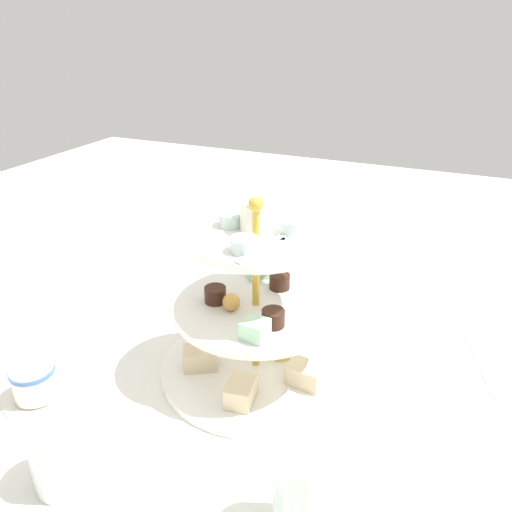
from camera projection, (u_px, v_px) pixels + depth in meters
The scene contains 8 objects.
ground_plane at pixel (256, 369), 0.73m from camera, with size 2.40×2.40×0.00m, color silver.
tiered_serving_stand at pixel (256, 321), 0.70m from camera, with size 0.28×0.28×0.27m.
water_glass_tall_right at pixel (274, 250), 0.96m from camera, with size 0.07×0.07×0.12m, color silver.
water_glass_short_left at pixel (61, 456), 0.54m from camera, with size 0.06×0.06×0.08m, color silver.
teacup_with_saucer at pixel (35, 384), 0.67m from camera, with size 0.09×0.09×0.05m.
butter_knife_left at pixel (481, 361), 0.75m from camera, with size 0.17×0.01×0.00m, color silver.
butter_knife_right at pixel (102, 302), 0.90m from camera, with size 0.17×0.01×0.00m, color silver.
water_glass_mid_back at pixel (303, 494), 0.48m from camera, with size 0.06×0.06×0.11m, color silver.
Camera 1 is at (-0.54, -0.23, 0.47)m, focal length 34.93 mm.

